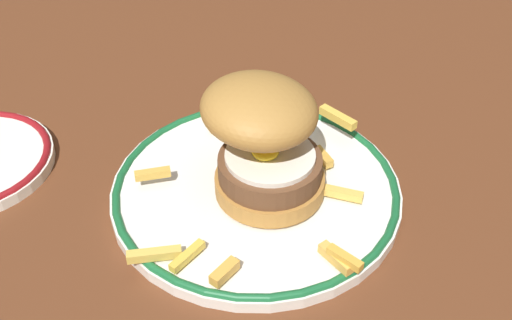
{
  "coord_description": "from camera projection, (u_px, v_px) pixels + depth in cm",
  "views": [
    {
      "loc": [
        -2.88,
        -41.66,
        42.61
      ],
      "look_at": [
        0.83,
        3.91,
        4.6
      ],
      "focal_mm": 44.21,
      "sensor_mm": 36.0,
      "label": 1
    }
  ],
  "objects": [
    {
      "name": "fries_pile",
      "position": [
        260.0,
        183.0,
        0.6
      ],
      "size": [
        22.76,
        25.92,
        2.72
      ],
      "color": "gold",
      "rests_on": "dinner_plate"
    },
    {
      "name": "dinner_plate",
      "position": [
        256.0,
        189.0,
        0.62
      ],
      "size": [
        28.35,
        28.35,
        1.6
      ],
      "color": "white",
      "rests_on": "ground_plane"
    },
    {
      "name": "ground_plane",
      "position": [
        251.0,
        239.0,
        0.61
      ],
      "size": [
        132.24,
        101.86,
        4.0
      ],
      "primitive_type": "cube",
      "color": "#5D311A"
    },
    {
      "name": "burger",
      "position": [
        264.0,
        138.0,
        0.58
      ],
      "size": [
        12.18,
        12.53,
        11.46
      ],
      "color": "#B17835",
      "rests_on": "dinner_plate"
    }
  ]
}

